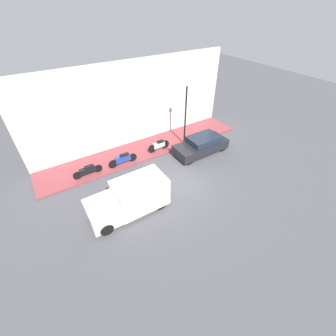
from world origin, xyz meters
The scene contains 9 objects.
ground_plane centered at (0.00, 0.00, 0.00)m, with size 60.00×60.00×0.00m, color #47474C.
sidewalk centered at (4.81, 0.00, 0.06)m, with size 2.85×16.33×0.12m.
building_facade centered at (6.39, 0.00, 3.16)m, with size 0.30×16.33×6.32m.
parked_car centered at (2.14, -3.43, 0.66)m, with size 1.75×4.24×1.35m.
delivery_van centered at (-0.33, 3.72, 0.97)m, with size 1.81×4.41×1.92m.
motorcycle_blue centered at (3.82, 2.32, 0.57)m, with size 0.30×2.11×0.81m.
scooter_silver centered at (4.00, -0.76, 0.56)m, with size 0.30×1.80×0.79m.
motorcycle_black centered at (3.94, 4.80, 0.51)m, with size 0.30×1.96×0.72m.
streetlamp centered at (3.76, -2.99, 3.07)m, with size 0.29×0.29×4.87m.
Camera 1 is at (-8.74, 6.60, 9.85)m, focal length 24.00 mm.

